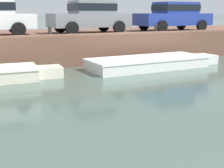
# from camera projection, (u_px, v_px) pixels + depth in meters

# --- Properties ---
(ground_plane) EXTENTS (400.00, 400.00, 0.00)m
(ground_plane) POSITION_uv_depth(u_px,v_px,m) (97.00, 111.00, 7.66)
(ground_plane) COLOR #42564C
(far_quay_wall) EXTENTS (60.00, 6.00, 1.37)m
(far_quay_wall) POSITION_uv_depth(u_px,v_px,m) (29.00, 46.00, 15.73)
(far_quay_wall) COLOR brown
(far_quay_wall) RESTS_ON ground
(far_wall_coping) EXTENTS (60.00, 0.24, 0.08)m
(far_wall_coping) POSITION_uv_depth(u_px,v_px,m) (40.00, 36.00, 13.02)
(far_wall_coping) COLOR brown
(far_wall_coping) RESTS_ON far_quay_wall
(boat_moored_central_white) EXTENTS (6.32, 2.21, 0.48)m
(boat_moored_central_white) POSITION_uv_depth(u_px,v_px,m) (153.00, 62.00, 13.56)
(boat_moored_central_white) COLOR white
(boat_moored_central_white) RESTS_ON ground
(car_centre_grey) EXTENTS (3.89, 2.06, 1.54)m
(car_centre_grey) POSITION_uv_depth(u_px,v_px,m) (90.00, 15.00, 15.15)
(car_centre_grey) COLOR slate
(car_centre_grey) RESTS_ON far_quay_wall
(car_right_inner_blue) EXTENTS (4.20, 2.01, 1.54)m
(car_right_inner_blue) POSITION_uv_depth(u_px,v_px,m) (174.00, 15.00, 17.12)
(car_right_inner_blue) COLOR #233893
(car_right_inner_blue) RESTS_ON far_quay_wall
(mooring_bollard_mid) EXTENTS (0.15, 0.15, 0.44)m
(mooring_bollard_mid) POSITION_uv_depth(u_px,v_px,m) (50.00, 31.00, 13.27)
(mooring_bollard_mid) COLOR #2D2B28
(mooring_bollard_mid) RESTS_ON far_quay_wall
(mooring_bollard_east) EXTENTS (0.15, 0.15, 0.44)m
(mooring_bollard_east) POSITION_uv_depth(u_px,v_px,m) (156.00, 28.00, 15.40)
(mooring_bollard_east) COLOR #2D2B28
(mooring_bollard_east) RESTS_ON far_quay_wall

